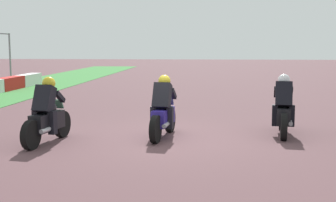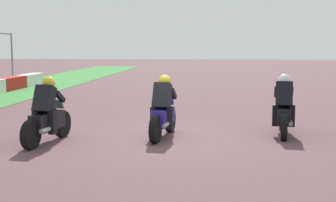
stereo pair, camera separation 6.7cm
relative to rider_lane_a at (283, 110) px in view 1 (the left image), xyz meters
name	(u,v)px [view 1 (the left image)]	position (x,y,z in m)	size (l,w,h in m)	color
ground_plane	(168,137)	(-0.59, 2.82, -0.62)	(120.00, 120.00, 0.00)	brown
rider_lane_a	(283,110)	(0.00, 0.00, 0.00)	(2.04, 0.58, 1.51)	black
rider_lane_b	(163,112)	(-0.57, 2.94, 0.00)	(2.04, 0.60, 1.51)	black
rider_lane_c	(47,116)	(-1.46, 5.50, 0.00)	(2.03, 0.61, 1.51)	black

